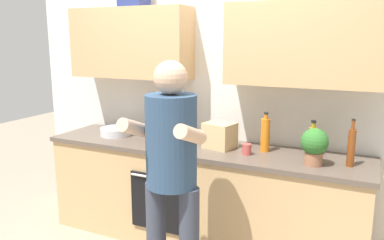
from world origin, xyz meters
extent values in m
cube|color=silver|center=(0.00, 0.36, 1.25)|extent=(4.00, 0.06, 2.50)
cube|color=tan|center=(-0.80, 0.17, 1.77)|extent=(1.20, 0.32, 0.65)
cube|color=tan|center=(0.80, 0.17, 1.77)|extent=(1.20, 0.32, 0.65)
cube|color=tan|center=(0.00, 0.00, 0.43)|extent=(2.80, 0.60, 0.86)
cube|color=brown|center=(0.00, 0.00, 0.88)|extent=(2.84, 0.64, 0.04)
cube|color=black|center=(-0.23, -0.31, 0.45)|extent=(0.56, 0.02, 0.50)
cylinder|color=silver|center=(-0.23, -0.33, 0.68)|extent=(0.52, 0.02, 0.02)
cylinder|color=#383D4C|center=(0.02, -0.79, 0.42)|extent=(0.14, 0.14, 0.85)
cylinder|color=navy|center=(0.15, -0.79, 1.15)|extent=(0.34, 0.34, 0.62)
sphere|color=#D8AD8C|center=(0.15, -0.79, 1.57)|extent=(0.22, 0.22, 0.22)
cylinder|color=#D8AD8C|center=(-0.05, -0.91, 1.25)|extent=(0.09, 0.31, 0.19)
cylinder|color=#D8AD8C|center=(0.35, -0.91, 1.25)|extent=(0.09, 0.31, 0.19)
cylinder|color=black|center=(-0.63, 0.21, 1.01)|extent=(0.08, 0.08, 0.22)
cylinder|color=black|center=(-0.63, 0.21, 1.15)|extent=(0.03, 0.03, 0.06)
cylinder|color=black|center=(-0.63, 0.21, 1.19)|extent=(0.04, 0.04, 0.02)
cylinder|color=brown|center=(1.22, -0.02, 1.04)|extent=(0.06, 0.06, 0.28)
cylinder|color=brown|center=(1.22, -0.02, 1.21)|extent=(0.02, 0.02, 0.07)
cylinder|color=black|center=(1.22, -0.02, 1.25)|extent=(0.03, 0.03, 0.01)
cylinder|color=#8C4C14|center=(-0.43, 0.09, 1.02)|extent=(0.07, 0.07, 0.24)
cylinder|color=#8C4C14|center=(-0.43, 0.09, 1.17)|extent=(0.04, 0.04, 0.06)
cylinder|color=black|center=(-0.43, 0.09, 1.21)|extent=(0.04, 0.04, 0.02)
cylinder|color=orange|center=(0.55, 0.09, 1.04)|extent=(0.07, 0.07, 0.28)
cylinder|color=orange|center=(0.55, 0.09, 1.20)|extent=(0.03, 0.03, 0.04)
cylinder|color=black|center=(0.55, 0.09, 1.22)|extent=(0.03, 0.03, 0.02)
cylinder|color=olive|center=(0.93, 0.11, 1.02)|extent=(0.07, 0.07, 0.23)
cylinder|color=olive|center=(0.93, 0.11, 1.16)|extent=(0.03, 0.03, 0.04)
cylinder|color=black|center=(0.93, 0.11, 1.18)|extent=(0.04, 0.04, 0.02)
cylinder|color=white|center=(-0.09, 0.15, 0.95)|extent=(0.08, 0.08, 0.10)
cylinder|color=#BF4C47|center=(0.44, -0.06, 0.94)|extent=(0.07, 0.07, 0.09)
cylinder|color=silver|center=(-0.89, 0.01, 0.94)|extent=(0.30, 0.30, 0.08)
cube|color=brown|center=(-0.27, -0.06, 1.02)|extent=(0.10, 0.14, 0.25)
cylinder|color=black|center=(-0.28, -0.08, 1.18)|extent=(0.02, 0.02, 0.06)
cylinder|color=black|center=(-0.25, -0.04, 1.18)|extent=(0.02, 0.02, 0.06)
cylinder|color=#9E6647|center=(0.97, -0.10, 0.95)|extent=(0.13, 0.13, 0.10)
sphere|color=#2D6B28|center=(0.97, -0.10, 1.08)|extent=(0.20, 0.20, 0.20)
cube|color=tan|center=(0.17, 0.03, 1.01)|extent=(0.28, 0.26, 0.22)
camera|label=1|loc=(1.34, -2.97, 1.82)|focal=36.33mm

